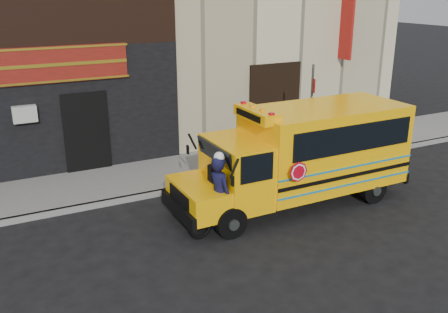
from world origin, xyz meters
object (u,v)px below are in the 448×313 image
at_px(cyclist, 219,197).
at_px(sign_pole, 311,114).
at_px(bicycle, 219,214).
at_px(school_bus, 304,152).

bearing_deg(cyclist, sign_pole, -77.06).
xyz_separation_m(sign_pole, bicycle, (-4.72, -2.74, -1.42)).
height_order(sign_pole, cyclist, sign_pole).
relative_size(sign_pole, bicycle, 2.03).
bearing_deg(bicycle, cyclist, -156.22).
bearing_deg(school_bus, bicycle, -168.06).
relative_size(sign_pole, cyclist, 1.78).
bearing_deg(sign_pole, school_bus, -129.34).
height_order(sign_pole, bicycle, sign_pole).
xyz_separation_m(school_bus, sign_pole, (1.73, 2.11, 0.43)).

